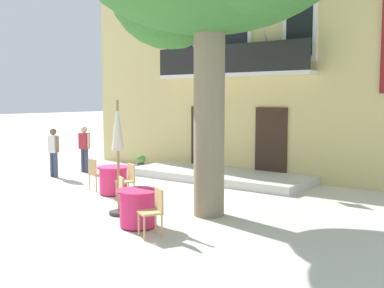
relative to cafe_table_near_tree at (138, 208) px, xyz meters
name	(u,v)px	position (x,y,z in m)	size (l,w,h in m)	color
ground_plane	(119,198)	(-2.27, 1.68, -0.39)	(120.00, 120.00, 0.00)	beige
building_facade	(265,66)	(-1.73, 8.66, 3.36)	(13.00, 5.09, 7.50)	#DBC67F
entrance_step_platform	(218,176)	(-1.74, 5.58, -0.27)	(5.91, 2.20, 0.25)	silver
cafe_table_near_tree	(138,208)	(0.00, 0.00, 0.00)	(0.86, 0.86, 0.76)	#E52D66
cafe_chair_near_tree_0	(126,194)	(-0.67, 0.35, 0.14)	(0.55, 0.55, 0.91)	tan
cafe_chair_near_tree_1	(154,209)	(0.69, -0.30, 0.14)	(0.55, 0.55, 0.91)	tan
cafe_table_middle	(113,180)	(-2.75, 1.95, 0.00)	(0.86, 0.86, 0.76)	#E52D66
cafe_chair_middle_0	(96,172)	(-3.50, 2.00, 0.14)	(0.46, 0.46, 0.91)	tan
cafe_chair_middle_1	(128,179)	(-2.02, 1.76, 0.14)	(0.51, 0.51, 0.91)	tan
cafe_umbrella	(118,141)	(-1.03, 0.47, 1.27)	(0.44, 0.44, 2.55)	#997A56
ground_planter_left	(141,162)	(-5.04, 5.52, -0.08)	(0.35, 0.35, 0.55)	#47423D
pedestrian_near_entrance	(84,147)	(-6.30, 4.00, 0.52)	(0.53, 0.28, 1.61)	#384260
pedestrian_mid_plaza	(53,150)	(-6.35, 2.74, 0.51)	(0.53, 0.40, 1.61)	#384260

